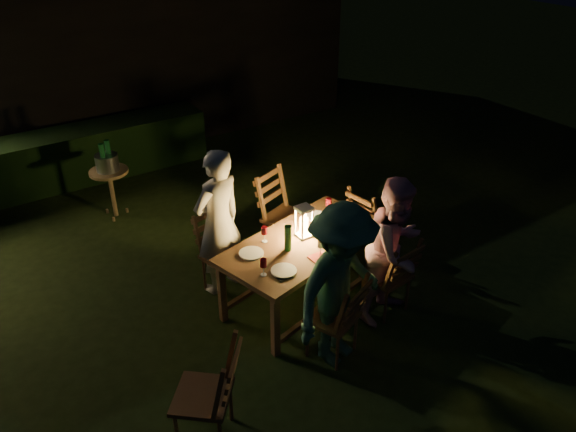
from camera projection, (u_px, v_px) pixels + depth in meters
garden_envelope at (48, 43)px, 9.89m from camera, size 40.00×40.00×3.20m
dining_table at (304, 246)px, 5.85m from camera, size 1.99×1.31×0.76m
chair_near_left at (334, 330)px, 5.31m from camera, size 0.56×0.58×0.95m
chair_near_right at (387, 288)px, 5.88m from camera, size 0.47×0.50×0.95m
chair_far_left at (224, 266)px, 6.20m from camera, size 0.52×0.54×0.96m
chair_far_right at (285, 229)px, 6.82m from camera, size 0.64×0.66×1.09m
chair_end at (370, 233)px, 6.83m from camera, size 0.50×0.48×0.95m
chair_spare at (206, 410)px, 4.47m from camera, size 0.66×0.65×1.01m
person_house_side at (218, 223)px, 5.96m from camera, size 0.69×0.53×1.67m
person_opp_right at (396, 250)px, 5.60m from camera, size 0.88×0.76×1.57m
person_opp_left at (340, 287)px, 5.01m from camera, size 1.18×0.85×1.65m
lantern at (304, 223)px, 5.79m from camera, size 0.16×0.16×0.35m
plate_far_left at (251, 253)px, 5.58m from camera, size 0.25×0.25×0.01m
plate_near_left at (284, 271)px, 5.32m from camera, size 0.25×0.25×0.01m
plate_far_right at (316, 216)px, 6.22m from camera, size 0.25×0.25×0.01m
plate_near_right at (348, 230)px, 5.96m from camera, size 0.25×0.25×0.01m
wineglass_a at (264, 234)px, 5.74m from camera, size 0.06×0.06×0.18m
wineglass_b at (263, 267)px, 5.23m from camera, size 0.06×0.06×0.18m
wineglass_c at (344, 231)px, 5.79m from camera, size 0.06×0.06×0.18m
wineglass_d at (329, 206)px, 6.26m from camera, size 0.06×0.06×0.18m
wineglass_e at (321, 247)px, 5.52m from camera, size 0.06×0.06×0.18m
bottle_table at (288, 238)px, 5.58m from camera, size 0.07×0.07×0.28m
napkin_left at (319, 257)px, 5.52m from camera, size 0.18×0.14×0.01m
napkin_right at (359, 229)px, 5.98m from camera, size 0.18×0.14×0.01m
phone at (285, 278)px, 5.23m from camera, size 0.14×0.07×0.01m
side_table at (109, 176)px, 7.47m from camera, size 0.51×0.51×0.69m
ice_bucket at (107, 163)px, 7.37m from camera, size 0.30×0.30×0.22m
bottle_bucket_a at (104, 161)px, 7.29m from camera, size 0.07×0.07×0.32m
bottle_bucket_b at (109, 157)px, 7.40m from camera, size 0.07×0.07×0.32m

